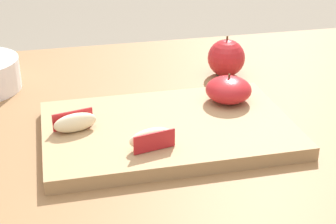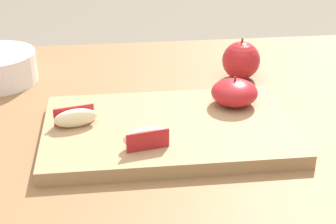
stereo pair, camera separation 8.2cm
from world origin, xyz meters
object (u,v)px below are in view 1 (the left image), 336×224
at_px(apple_wedge_middle, 151,138).
at_px(whole_apple_crimson, 226,58).
at_px(apple_half_skin_up, 229,90).
at_px(cutting_board, 168,129).
at_px(apple_wedge_right, 75,122).

distance_m(apple_wedge_middle, whole_apple_crimson, 0.37).
bearing_deg(apple_half_skin_up, whole_apple_crimson, 72.18).
height_order(cutting_board, apple_half_skin_up, apple_half_skin_up).
relative_size(apple_wedge_middle, apple_wedge_right, 1.00).
distance_m(apple_wedge_right, whole_apple_crimson, 0.39).
xyz_separation_m(cutting_board, whole_apple_crimson, (0.18, 0.23, 0.03)).
relative_size(cutting_board, apple_half_skin_up, 4.96).
height_order(apple_half_skin_up, apple_wedge_middle, apple_half_skin_up).
bearing_deg(apple_half_skin_up, cutting_board, -154.11).
distance_m(apple_half_skin_up, whole_apple_crimson, 0.18).
xyz_separation_m(apple_wedge_right, whole_apple_crimson, (0.32, 0.22, 0.00)).
distance_m(cutting_board, whole_apple_crimson, 0.29).
height_order(apple_wedge_middle, whole_apple_crimson, whole_apple_crimson).
height_order(apple_half_skin_up, whole_apple_crimson, whole_apple_crimson).
xyz_separation_m(cutting_board, apple_half_skin_up, (0.12, 0.06, 0.03)).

